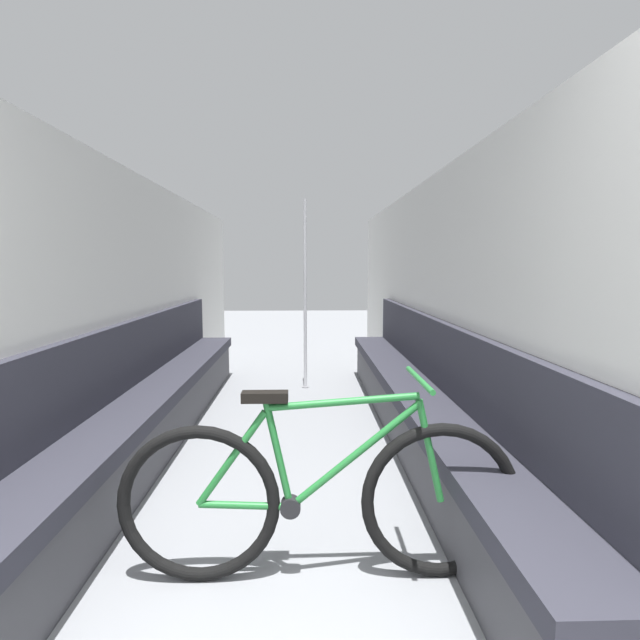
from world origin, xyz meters
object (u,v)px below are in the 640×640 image
(bench_seat_row_left, at_px, (150,407))
(bicycle, at_px, (320,498))
(grab_pole_near, at_px, (305,298))
(bench_seat_row_right, at_px, (419,404))

(bench_seat_row_left, height_order, bicycle, bench_seat_row_left)
(bench_seat_row_left, bearing_deg, grab_pole_near, 57.63)
(bench_seat_row_right, distance_m, grab_pole_near, 2.20)
(bicycle, bearing_deg, bench_seat_row_left, 146.57)
(grab_pole_near, bearing_deg, bench_seat_row_left, -122.37)
(bicycle, xyz_separation_m, grab_pole_near, (-0.06, 3.53, 0.66))
(bench_seat_row_left, xyz_separation_m, bench_seat_row_right, (2.08, 0.00, 0.00))
(bench_seat_row_left, distance_m, bench_seat_row_right, 2.08)
(bench_seat_row_right, relative_size, grab_pole_near, 2.42)
(bicycle, distance_m, grab_pole_near, 3.59)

